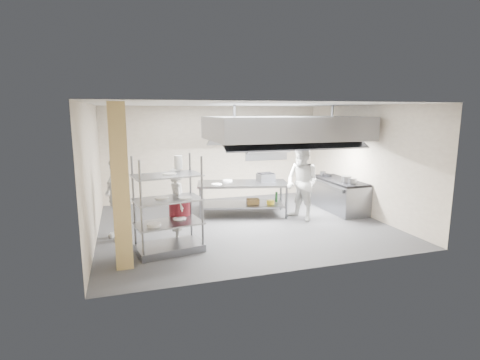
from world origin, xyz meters
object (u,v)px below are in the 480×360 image
object	(u,v)px
stockpot	(346,180)
chef_line	(302,183)
griddle	(266,177)
pass_rack	(168,205)
cooking_range	(338,196)
chef_head	(178,205)
island	(243,199)
chef_plating	(118,198)

from	to	relation	value
stockpot	chef_line	bearing A→B (deg)	-177.49
griddle	stockpot	distance (m)	2.20
pass_rack	chef_line	distance (m)	3.84
cooking_range	chef_head	world-z (taller)	chef_head
griddle	stockpot	xyz separation A→B (m)	(2.04, -0.83, -0.02)
griddle	stockpot	size ratio (longest dim) A/B	1.61
griddle	chef_head	bearing A→B (deg)	-153.52
stockpot	island	bearing A→B (deg)	162.80
chef_head	pass_rack	bearing A→B (deg)	154.18
cooking_range	griddle	world-z (taller)	griddle
island	chef_plating	xyz separation A→B (m)	(-3.25, -0.99, 0.47)
chef_head	cooking_range	bearing A→B (deg)	-73.01
island	griddle	distance (m)	0.88
chef_head	chef_plating	distance (m)	1.42
chef_plating	griddle	xyz separation A→B (m)	(3.93, 0.99, 0.10)
island	griddle	size ratio (longest dim) A/B	5.52
chef_head	island	bearing A→B (deg)	-48.87
cooking_range	chef_plating	distance (m)	6.14
pass_rack	stockpot	bearing A→B (deg)	4.80
pass_rack	stockpot	xyz separation A→B (m)	(4.99, 1.34, 0.01)
pass_rack	chef_plating	xyz separation A→B (m)	(-0.98, 1.19, -0.06)
chef_line	griddle	xyz separation A→B (m)	(-0.67, 0.89, 0.03)
chef_line	chef_plating	xyz separation A→B (m)	(-4.60, -0.09, -0.06)
chef_plating	griddle	distance (m)	4.05
island	pass_rack	size ratio (longest dim) A/B	1.24
chef_head	stockpot	bearing A→B (deg)	-78.64
chef_plating	chef_head	bearing A→B (deg)	34.85
island	cooking_range	xyz separation A→B (m)	(2.83, -0.32, -0.04)
chef_head	chef_plating	bearing A→B (deg)	63.56
island	griddle	world-z (taller)	griddle
chef_plating	chef_line	bearing A→B (deg)	63.98
chef_plating	pass_rack	bearing A→B (deg)	12.33
cooking_range	chef_line	size ratio (longest dim) A/B	1.02
griddle	pass_rack	bearing A→B (deg)	-148.76
island	chef_plating	size ratio (longest dim) A/B	1.33
island	pass_rack	world-z (taller)	pass_rack
chef_head	griddle	distance (m)	3.15
island	pass_rack	xyz separation A→B (m)	(-2.27, -2.18, 0.53)
chef_line	chef_plating	size ratio (longest dim) A/B	1.07
chef_head	chef_plating	world-z (taller)	chef_plating
cooking_range	chef_head	xyz separation A→B (m)	(-4.83, -1.34, 0.40)
chef_head	chef_line	xyz separation A→B (m)	(3.35, 0.76, 0.16)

